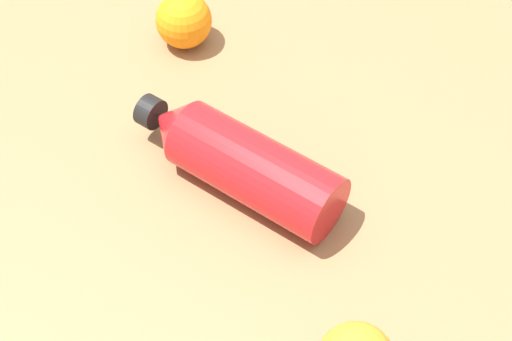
# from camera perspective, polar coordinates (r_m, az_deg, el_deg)

# --- Properties ---
(ground_plane) EXTENTS (2.40, 2.40, 0.00)m
(ground_plane) POSITION_cam_1_polar(r_m,az_deg,el_deg) (0.87, 0.41, -4.47)
(ground_plane) COLOR olive
(water_bottle) EXTENTS (0.27, 0.13, 0.08)m
(water_bottle) POSITION_cam_1_polar(r_m,az_deg,el_deg) (0.88, -1.31, 0.73)
(water_bottle) COLOR red
(water_bottle) RESTS_ON ground_plane
(orange_0) EXTENTS (0.07, 0.07, 0.07)m
(orange_0) POSITION_cam_1_polar(r_m,az_deg,el_deg) (1.06, -5.29, 10.83)
(orange_0) COLOR orange
(orange_0) RESTS_ON ground_plane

